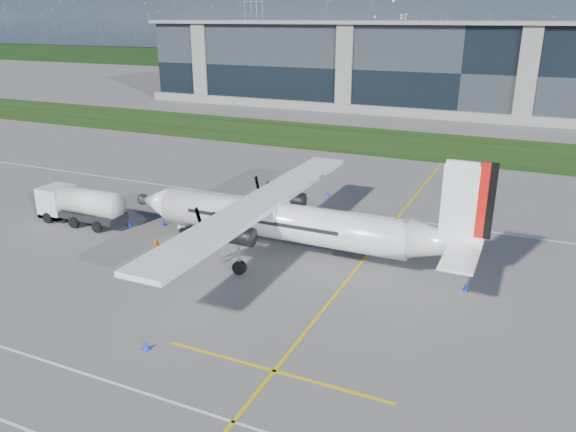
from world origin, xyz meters
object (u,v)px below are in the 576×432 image
at_px(safety_cone_stbdwing, 328,194).
at_px(safety_cone_fwd, 129,223).
at_px(ground_crew_person, 157,250).
at_px(safety_cone_tail, 466,287).
at_px(pylon_west, 254,21).
at_px(turboprop_aircraft, 292,202).
at_px(safety_cone_nose_stbd, 164,222).
at_px(safety_cone_portwing, 146,345).
at_px(fuel_tanker_truck, 76,205).
at_px(baggage_tug, 197,222).

relative_size(safety_cone_stbdwing, safety_cone_fwd, 1.00).
xyz_separation_m(ground_crew_person, safety_cone_tail, (20.06, 4.72, -0.79)).
bearing_deg(pylon_west, turboprop_aircraft, -61.35).
height_order(safety_cone_tail, safety_cone_fwd, same).
xyz_separation_m(safety_cone_fwd, safety_cone_nose_stbd, (2.39, 1.43, 0.00)).
bearing_deg(turboprop_aircraft, safety_cone_tail, -1.84).
bearing_deg(ground_crew_person, safety_cone_portwing, -124.03).
relative_size(ground_crew_person, safety_cone_nose_stbd, 4.15).
height_order(fuel_tanker_truck, safety_cone_fwd, fuel_tanker_truck).
bearing_deg(safety_cone_nose_stbd, fuel_tanker_truck, -160.90).
bearing_deg(safety_cone_fwd, safety_cone_nose_stbd, 30.83).
bearing_deg(ground_crew_person, safety_cone_tail, -54.41).
height_order(safety_cone_portwing, safety_cone_stbdwing, same).
relative_size(fuel_tanker_truck, baggage_tug, 2.78).
bearing_deg(safety_cone_stbdwing, baggage_tug, -114.56).
bearing_deg(safety_cone_fwd, fuel_tanker_truck, -167.90).
relative_size(baggage_tug, safety_cone_tail, 5.83).
bearing_deg(safety_cone_stbdwing, fuel_tanker_truck, -137.01).
height_order(pylon_west, ground_crew_person, pylon_west).
distance_m(fuel_tanker_truck, ground_crew_person, 12.00).
bearing_deg(baggage_tug, safety_cone_nose_stbd, 175.81).
bearing_deg(pylon_west, safety_cone_fwd, -66.07).
distance_m(safety_cone_stbdwing, safety_cone_fwd, 18.71).
distance_m(safety_cone_tail, safety_cone_portwing, 19.65).
bearing_deg(safety_cone_portwing, safety_cone_stbdwing, 91.54).
bearing_deg(safety_cone_portwing, turboprop_aircraft, 82.21).
relative_size(fuel_tanker_truck, safety_cone_portwing, 16.21).
relative_size(fuel_tanker_truck, safety_cone_fwd, 16.21).
distance_m(turboprop_aircraft, safety_cone_tail, 12.74).
bearing_deg(baggage_tug, ground_crew_person, -82.53).
height_order(pylon_west, fuel_tanker_truck, pylon_west).
bearing_deg(ground_crew_person, safety_cone_nose_stbd, 56.02).
bearing_deg(safety_cone_tail, turboprop_aircraft, 178.16).
distance_m(fuel_tanker_truck, safety_cone_nose_stbd, 7.44).
xyz_separation_m(safety_cone_tail, safety_cone_fwd, (-26.78, 0.36, 0.00)).
xyz_separation_m(baggage_tug, safety_cone_nose_stbd, (-3.51, 0.26, -0.62)).
relative_size(safety_cone_portwing, safety_cone_stbdwing, 1.00).
height_order(safety_cone_portwing, safety_cone_fwd, same).
distance_m(turboprop_aircraft, baggage_tug, 9.39).
bearing_deg(turboprop_aircraft, fuel_tanker_truck, -177.01).
relative_size(pylon_west, baggage_tug, 10.30).
bearing_deg(safety_cone_fwd, turboprop_aircraft, 0.11).
bearing_deg(baggage_tug, safety_cone_portwing, -65.95).
distance_m(pylon_west, safety_cone_fwd, 157.11).
height_order(baggage_tug, safety_cone_tail, baggage_tug).
distance_m(safety_cone_fwd, safety_cone_nose_stbd, 2.78).
relative_size(pylon_west, turboprop_aircraft, 1.09).
bearing_deg(fuel_tanker_truck, turboprop_aircraft, 2.99).
distance_m(pylon_west, fuel_tanker_truck, 156.11).
relative_size(safety_cone_stbdwing, safety_cone_nose_stbd, 1.00).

